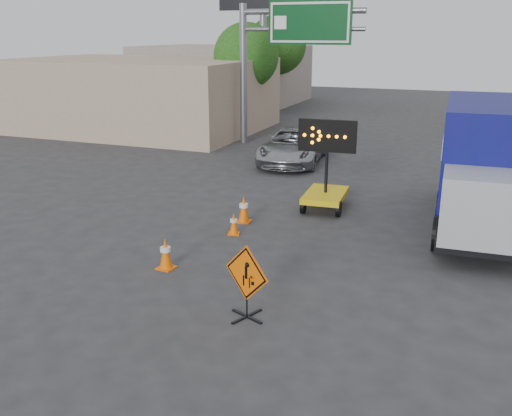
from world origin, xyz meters
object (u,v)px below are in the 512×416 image
Objects in this scene: construction_sign at (247,280)px; pickup_truck at (293,146)px; arrow_board at (326,189)px; box_truck at (484,172)px.

pickup_truck is at bearing 127.19° from construction_sign.
construction_sign is at bearing -90.50° from arrow_board.
arrow_board reaches higher than pickup_truck.
arrow_board is at bearing 116.26° from construction_sign.
box_truck reaches higher than arrow_board.
construction_sign is at bearing -120.66° from box_truck.
box_truck reaches higher than pickup_truck.
arrow_board is at bearing -69.85° from pickup_truck.
box_truck reaches higher than construction_sign.
arrow_board is at bearing 178.51° from box_truck.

